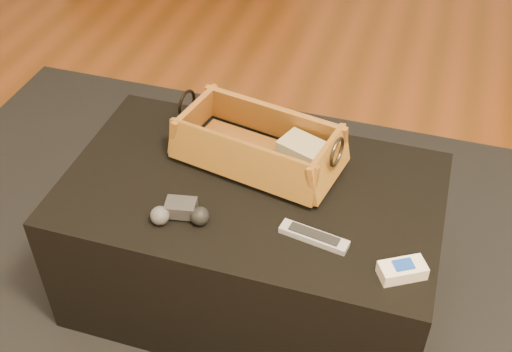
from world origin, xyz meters
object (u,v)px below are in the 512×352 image
(tv_remote, at_px, (248,154))
(wicker_basket, at_px, (258,146))
(silver_remote, at_px, (314,237))
(ottoman, at_px, (251,241))
(cream_gadget, at_px, (402,270))
(game_controller, at_px, (180,213))

(tv_remote, height_order, wicker_basket, wicker_basket)
(tv_remote, height_order, silver_remote, tv_remote)
(ottoman, bearing_deg, silver_remote, -33.78)
(tv_remote, distance_m, cream_gadget, 0.54)
(wicker_basket, bearing_deg, silver_remote, -48.46)
(ottoman, height_order, silver_remote, silver_remote)
(game_controller, distance_m, cream_gadget, 0.55)
(ottoman, bearing_deg, tv_remote, 112.14)
(cream_gadget, bearing_deg, ottoman, 156.13)
(ottoman, height_order, cream_gadget, cream_gadget)
(cream_gadget, bearing_deg, tv_remote, 148.47)
(ottoman, distance_m, cream_gadget, 0.51)
(wicker_basket, distance_m, cream_gadget, 0.52)
(tv_remote, xyz_separation_m, cream_gadget, (0.46, -0.28, -0.01))
(tv_remote, distance_m, wicker_basket, 0.04)
(game_controller, xyz_separation_m, cream_gadget, (0.55, -0.02, -0.01))
(ottoman, relative_size, cream_gadget, 8.43)
(wicker_basket, xyz_separation_m, cream_gadget, (0.43, -0.29, -0.04))
(silver_remote, distance_m, cream_gadget, 0.22)
(tv_remote, xyz_separation_m, game_controller, (-0.09, -0.26, -0.00))
(ottoman, relative_size, wicker_basket, 2.05)
(cream_gadget, bearing_deg, wicker_basket, 145.85)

